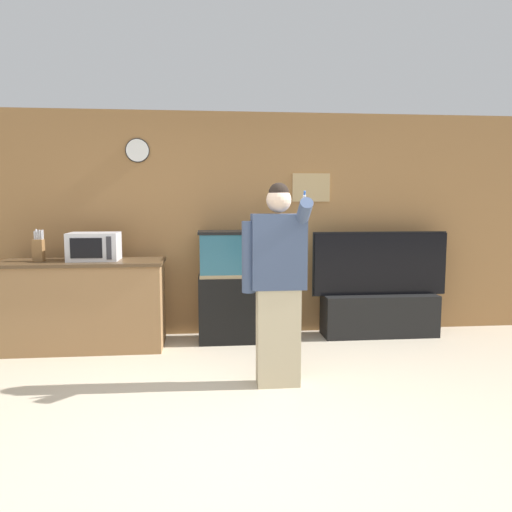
% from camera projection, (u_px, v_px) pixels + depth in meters
% --- Properties ---
extents(ground_plane, '(18.00, 18.00, 0.00)m').
position_uv_depth(ground_plane, '(240.00, 428.00, 3.49)').
color(ground_plane, beige).
extents(wall_back_paneled, '(10.00, 0.08, 2.60)m').
position_uv_depth(wall_back_paneled, '(225.00, 224.00, 5.88)').
color(wall_back_paneled, olive).
rests_on(wall_back_paneled, ground_plane).
extents(counter_island, '(1.72, 0.64, 0.95)m').
position_uv_depth(counter_island, '(83.00, 305.00, 5.31)').
color(counter_island, olive).
rests_on(counter_island, ground_plane).
extents(microwave, '(0.52, 0.36, 0.30)m').
position_uv_depth(microwave, '(94.00, 247.00, 5.28)').
color(microwave, silver).
rests_on(microwave, counter_island).
extents(knife_block, '(0.10, 0.10, 0.34)m').
position_uv_depth(knife_block, '(39.00, 249.00, 5.20)').
color(knife_block, brown).
rests_on(knife_block, counter_island).
extents(aquarium_on_stand, '(1.02, 0.44, 1.25)m').
position_uv_depth(aquarium_on_stand, '(244.00, 286.00, 5.61)').
color(aquarium_on_stand, black).
rests_on(aquarium_on_stand, ground_plane).
extents(tv_on_stand, '(1.60, 0.40, 1.22)m').
position_uv_depth(tv_on_stand, '(379.00, 305.00, 5.85)').
color(tv_on_stand, black).
rests_on(tv_on_stand, ground_plane).
extents(person_standing, '(0.55, 0.41, 1.73)m').
position_uv_depth(person_standing, '(277.00, 282.00, 4.21)').
color(person_standing, '#BCAD89').
rests_on(person_standing, ground_plane).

